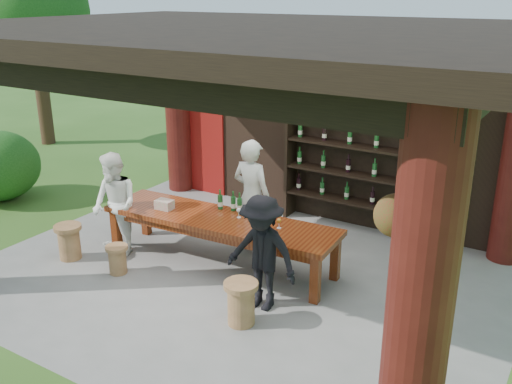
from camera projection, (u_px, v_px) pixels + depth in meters
The scene contains 15 objects.
ground at pixel (242, 274), 8.28m from camera, with size 90.00×90.00×0.00m, color #2D5119.
pavilion at pixel (256, 125), 7.91m from camera, with size 7.50×6.00×3.60m.
wine_shelf at pixel (362, 163), 9.45m from camera, with size 2.71×0.41×2.39m.
tasting_table at pixel (220, 225), 8.39m from camera, with size 3.66×1.13×0.75m.
stool_near_left at pixel (117, 259), 8.25m from camera, with size 0.32×0.32×0.43m.
stool_near_right at pixel (241, 302), 6.97m from camera, with size 0.43×0.43×0.56m.
stool_far_left at pixel (69, 241), 8.68m from camera, with size 0.41×0.41×0.55m.
host at pixel (252, 197), 8.75m from camera, with size 0.66×0.43×1.81m, color beige.
guest_woman at pixel (115, 205), 8.69m from camera, with size 0.78×0.61×1.61m, color white.
guest_man at pixel (262, 253), 7.19m from camera, with size 0.99×0.57×1.53m, color black.
table_bottles at pixel (231, 201), 8.57m from camera, with size 0.41×0.12×0.31m.
table_glasses at pixel (259, 220), 8.07m from camera, with size 0.76×0.31×0.15m.
napkin_basket at pixel (164, 205), 8.66m from camera, with size 0.26×0.18×0.14m, color #BF6672.
shrubs at pixel (448, 275), 7.05m from camera, with size 14.75×7.92×1.36m.
trees at pixel (503, 39), 6.52m from camera, with size 20.35×9.69×4.80m.
Camera 1 is at (4.05, -6.19, 3.91)m, focal length 40.00 mm.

